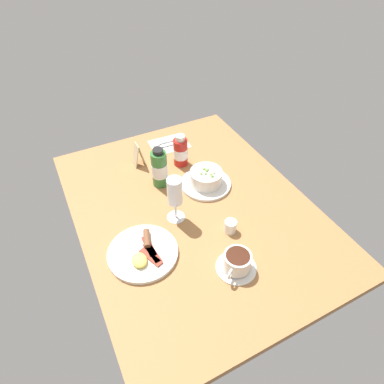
{
  "coord_description": "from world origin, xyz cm",
  "views": [
    {
      "loc": [
        -76.63,
        39.0,
        88.66
      ],
      "look_at": [
        3.12,
        -1.31,
        4.37
      ],
      "focal_mm": 30.51,
      "sensor_mm": 36.0,
      "label": 1
    }
  ],
  "objects_px": {
    "porridge_bowl": "(206,179)",
    "sauce_bottle_red": "(181,152)",
    "creamer_jug": "(231,226)",
    "wine_glass": "(175,193)",
    "menu_card": "(138,155)",
    "cutlery_setting": "(168,144)",
    "breakfast_plate": "(143,253)",
    "sauce_bottle_green": "(159,168)",
    "coffee_cup": "(237,262)"
  },
  "relations": [
    {
      "from": "porridge_bowl",
      "to": "creamer_jug",
      "type": "height_order",
      "value": "porridge_bowl"
    },
    {
      "from": "wine_glass",
      "to": "cutlery_setting",
      "type": "bearing_deg",
      "value": -20.32
    },
    {
      "from": "wine_glass",
      "to": "menu_card",
      "type": "xyz_separation_m",
      "value": [
        0.36,
        0.01,
        -0.07
      ]
    },
    {
      "from": "porridge_bowl",
      "to": "breakfast_plate",
      "type": "height_order",
      "value": "porridge_bowl"
    },
    {
      "from": "coffee_cup",
      "to": "menu_card",
      "type": "height_order",
      "value": "menu_card"
    },
    {
      "from": "porridge_bowl",
      "to": "coffee_cup",
      "type": "bearing_deg",
      "value": 165.3
    },
    {
      "from": "coffee_cup",
      "to": "creamer_jug",
      "type": "height_order",
      "value": "coffee_cup"
    },
    {
      "from": "breakfast_plate",
      "to": "wine_glass",
      "type": "bearing_deg",
      "value": -58.3
    },
    {
      "from": "sauce_bottle_red",
      "to": "breakfast_plate",
      "type": "xyz_separation_m",
      "value": [
        -0.38,
        0.32,
        -0.05
      ]
    },
    {
      "from": "cutlery_setting",
      "to": "coffee_cup",
      "type": "height_order",
      "value": "coffee_cup"
    },
    {
      "from": "wine_glass",
      "to": "sauce_bottle_green",
      "type": "xyz_separation_m",
      "value": [
        0.2,
        -0.02,
        -0.04
      ]
    },
    {
      "from": "cutlery_setting",
      "to": "breakfast_plate",
      "type": "height_order",
      "value": "breakfast_plate"
    },
    {
      "from": "breakfast_plate",
      "to": "menu_card",
      "type": "distance_m",
      "value": 0.49
    },
    {
      "from": "creamer_jug",
      "to": "sauce_bottle_green",
      "type": "bearing_deg",
      "value": 19.51
    },
    {
      "from": "cutlery_setting",
      "to": "creamer_jug",
      "type": "xyz_separation_m",
      "value": [
        -0.58,
        0.02,
        0.02
      ]
    },
    {
      "from": "porridge_bowl",
      "to": "creamer_jug",
      "type": "xyz_separation_m",
      "value": [
        -0.25,
        0.04,
        -0.01
      ]
    },
    {
      "from": "wine_glass",
      "to": "porridge_bowl",
      "type": "bearing_deg",
      "value": -59.72
    },
    {
      "from": "creamer_jug",
      "to": "menu_card",
      "type": "height_order",
      "value": "menu_card"
    },
    {
      "from": "coffee_cup",
      "to": "breakfast_plate",
      "type": "xyz_separation_m",
      "value": [
        0.18,
        0.24,
        -0.02
      ]
    },
    {
      "from": "sauce_bottle_green",
      "to": "menu_card",
      "type": "relative_size",
      "value": 1.67
    },
    {
      "from": "porridge_bowl",
      "to": "sauce_bottle_green",
      "type": "relative_size",
      "value": 1.19
    },
    {
      "from": "creamer_jug",
      "to": "sauce_bottle_red",
      "type": "relative_size",
      "value": 0.37
    },
    {
      "from": "cutlery_setting",
      "to": "coffee_cup",
      "type": "xyz_separation_m",
      "value": [
        -0.72,
        0.08,
        0.03
      ]
    },
    {
      "from": "porridge_bowl",
      "to": "sauce_bottle_red",
      "type": "distance_m",
      "value": 0.18
    },
    {
      "from": "wine_glass",
      "to": "breakfast_plate",
      "type": "bearing_deg",
      "value": 121.7
    },
    {
      "from": "coffee_cup",
      "to": "wine_glass",
      "type": "xyz_separation_m",
      "value": [
        0.28,
        0.08,
        0.09
      ]
    },
    {
      "from": "coffee_cup",
      "to": "creamer_jug",
      "type": "bearing_deg",
      "value": -24.32
    },
    {
      "from": "creamer_jug",
      "to": "porridge_bowl",
      "type": "bearing_deg",
      "value": -8.89
    },
    {
      "from": "creamer_jug",
      "to": "breakfast_plate",
      "type": "height_order",
      "value": "creamer_jug"
    },
    {
      "from": "creamer_jug",
      "to": "sauce_bottle_green",
      "type": "distance_m",
      "value": 0.37
    },
    {
      "from": "porridge_bowl",
      "to": "menu_card",
      "type": "xyz_separation_m",
      "value": [
        0.25,
        0.19,
        0.02
      ]
    },
    {
      "from": "porridge_bowl",
      "to": "creamer_jug",
      "type": "distance_m",
      "value": 0.25
    },
    {
      "from": "wine_glass",
      "to": "menu_card",
      "type": "distance_m",
      "value": 0.36
    },
    {
      "from": "sauce_bottle_red",
      "to": "coffee_cup",
      "type": "bearing_deg",
      "value": 172.7
    },
    {
      "from": "menu_card",
      "to": "sauce_bottle_red",
      "type": "bearing_deg",
      "value": -115.94
    },
    {
      "from": "cutlery_setting",
      "to": "sauce_bottle_green",
      "type": "height_order",
      "value": "sauce_bottle_green"
    },
    {
      "from": "sauce_bottle_green",
      "to": "sauce_bottle_red",
      "type": "height_order",
      "value": "sauce_bottle_green"
    },
    {
      "from": "breakfast_plate",
      "to": "cutlery_setting",
      "type": "bearing_deg",
      "value": -31.29
    },
    {
      "from": "breakfast_plate",
      "to": "menu_card",
      "type": "bearing_deg",
      "value": -18.58
    },
    {
      "from": "porridge_bowl",
      "to": "sauce_bottle_red",
      "type": "relative_size",
      "value": 1.41
    },
    {
      "from": "cutlery_setting",
      "to": "wine_glass",
      "type": "distance_m",
      "value": 0.48
    },
    {
      "from": "cutlery_setting",
      "to": "breakfast_plate",
      "type": "xyz_separation_m",
      "value": [
        -0.54,
        0.33,
        0.01
      ]
    },
    {
      "from": "creamer_jug",
      "to": "menu_card",
      "type": "xyz_separation_m",
      "value": [
        0.5,
        0.15,
        0.03
      ]
    },
    {
      "from": "cutlery_setting",
      "to": "menu_card",
      "type": "height_order",
      "value": "menu_card"
    },
    {
      "from": "coffee_cup",
      "to": "breakfast_plate",
      "type": "distance_m",
      "value": 0.31
    },
    {
      "from": "cutlery_setting",
      "to": "sauce_bottle_red",
      "type": "relative_size",
      "value": 1.24
    },
    {
      "from": "coffee_cup",
      "to": "porridge_bowl",
      "type": "bearing_deg",
      "value": -14.7
    },
    {
      "from": "menu_card",
      "to": "wine_glass",
      "type": "bearing_deg",
      "value": -178.25
    },
    {
      "from": "porridge_bowl",
      "to": "coffee_cup",
      "type": "distance_m",
      "value": 0.4
    },
    {
      "from": "coffee_cup",
      "to": "sauce_bottle_green",
      "type": "height_order",
      "value": "sauce_bottle_green"
    }
  ]
}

